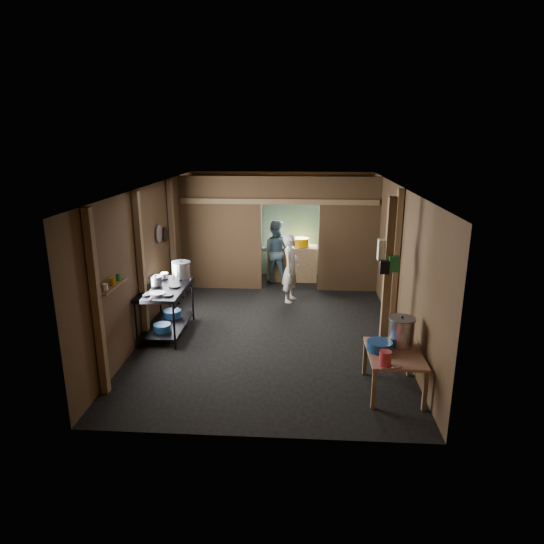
# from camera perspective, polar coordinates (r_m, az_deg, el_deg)

# --- Properties ---
(floor) EXTENTS (4.50, 7.00, 0.00)m
(floor) POSITION_cam_1_polar(r_m,az_deg,el_deg) (9.09, 0.08, -6.33)
(floor) COLOR black
(floor) RESTS_ON ground
(ceiling) EXTENTS (4.50, 7.00, 0.00)m
(ceiling) POSITION_cam_1_polar(r_m,az_deg,el_deg) (8.44, 0.09, 10.21)
(ceiling) COLOR black
(ceiling) RESTS_ON ground
(wall_back) EXTENTS (4.50, 0.00, 2.60)m
(wall_back) POSITION_cam_1_polar(r_m,az_deg,el_deg) (12.09, 1.15, 5.78)
(wall_back) COLOR #4D371E
(wall_back) RESTS_ON ground
(wall_front) EXTENTS (4.50, 0.00, 2.60)m
(wall_front) POSITION_cam_1_polar(r_m,az_deg,el_deg) (5.37, -2.32, -7.73)
(wall_front) COLOR #4D371E
(wall_front) RESTS_ON ground
(wall_left) EXTENTS (0.00, 7.00, 2.60)m
(wall_left) POSITION_cam_1_polar(r_m,az_deg,el_deg) (9.09, -14.22, 1.82)
(wall_left) COLOR #4D371E
(wall_left) RESTS_ON ground
(wall_right) EXTENTS (0.00, 7.00, 2.60)m
(wall_right) POSITION_cam_1_polar(r_m,az_deg,el_deg) (8.82, 14.83, 1.34)
(wall_right) COLOR #4D371E
(wall_right) RESTS_ON ground
(partition_left) EXTENTS (1.85, 0.10, 2.60)m
(partition_left) POSITION_cam_1_polar(r_m,az_deg,el_deg) (10.96, -6.13, 4.61)
(partition_left) COLOR #4D3921
(partition_left) RESTS_ON floor
(partition_right) EXTENTS (1.35, 0.10, 2.60)m
(partition_right) POSITION_cam_1_polar(r_m,az_deg,el_deg) (10.85, 9.19, 4.38)
(partition_right) COLOR #4D3921
(partition_right) RESTS_ON floor
(partition_header) EXTENTS (1.30, 0.10, 0.60)m
(partition_header) POSITION_cam_1_polar(r_m,az_deg,el_deg) (10.65, 2.22, 9.80)
(partition_header) COLOR #4D3921
(partition_header) RESTS_ON wall_back
(turquoise_panel) EXTENTS (4.40, 0.06, 2.50)m
(turquoise_panel) POSITION_cam_1_polar(r_m,az_deg,el_deg) (12.04, 1.14, 5.49)
(turquoise_panel) COLOR #6EB2A7
(turquoise_panel) RESTS_ON wall_back
(back_counter) EXTENTS (1.20, 0.50, 0.85)m
(back_counter) POSITION_cam_1_polar(r_m,az_deg,el_deg) (11.73, 2.47, 1.07)
(back_counter) COLOR olive
(back_counter) RESTS_ON floor
(wall_clock) EXTENTS (0.20, 0.03, 0.20)m
(wall_clock) POSITION_cam_1_polar(r_m,az_deg,el_deg) (11.89, 2.36, 8.52)
(wall_clock) COLOR white
(wall_clock) RESTS_ON wall_back
(post_left_a) EXTENTS (0.10, 0.12, 2.60)m
(post_left_a) POSITION_cam_1_polar(r_m,az_deg,el_deg) (6.74, -20.27, -3.68)
(post_left_a) COLOR olive
(post_left_a) RESTS_ON floor
(post_left_b) EXTENTS (0.10, 0.12, 2.60)m
(post_left_b) POSITION_cam_1_polar(r_m,az_deg,el_deg) (8.34, -15.40, 0.45)
(post_left_b) COLOR olive
(post_left_b) RESTS_ON floor
(post_left_c) EXTENTS (0.10, 0.12, 2.60)m
(post_left_c) POSITION_cam_1_polar(r_m,az_deg,el_deg) (10.19, -11.82, 3.49)
(post_left_c) COLOR olive
(post_left_c) RESTS_ON floor
(post_right) EXTENTS (0.10, 0.12, 2.60)m
(post_right) POSITION_cam_1_polar(r_m,az_deg,el_deg) (8.62, 14.62, 1.01)
(post_right) COLOR olive
(post_right) RESTS_ON floor
(post_free) EXTENTS (0.12, 0.12, 2.60)m
(post_free) POSITION_cam_1_polar(r_m,az_deg,el_deg) (7.52, 13.65, -1.11)
(post_free) COLOR olive
(post_free) RESTS_ON floor
(cross_beam) EXTENTS (4.40, 0.12, 0.12)m
(cross_beam) POSITION_cam_1_polar(r_m,az_deg,el_deg) (10.64, 0.83, 8.45)
(cross_beam) COLOR olive
(cross_beam) RESTS_ON wall_left
(pan_lid_big) EXTENTS (0.03, 0.34, 0.34)m
(pan_lid_big) POSITION_cam_1_polar(r_m,az_deg,el_deg) (9.38, -13.40, 4.49)
(pan_lid_big) COLOR gray
(pan_lid_big) RESTS_ON wall_left
(pan_lid_small) EXTENTS (0.03, 0.30, 0.30)m
(pan_lid_small) POSITION_cam_1_polar(r_m,az_deg,el_deg) (9.77, -12.69, 4.40)
(pan_lid_small) COLOR black
(pan_lid_small) RESTS_ON wall_left
(wall_shelf) EXTENTS (0.14, 0.80, 0.03)m
(wall_shelf) POSITION_cam_1_polar(r_m,az_deg,el_deg) (7.14, -18.55, -1.60)
(wall_shelf) COLOR olive
(wall_shelf) RESTS_ON wall_left
(jar_white) EXTENTS (0.07, 0.07, 0.10)m
(jar_white) POSITION_cam_1_polar(r_m,az_deg,el_deg) (6.90, -19.36, -1.71)
(jar_white) COLOR white
(jar_white) RESTS_ON wall_shelf
(jar_yellow) EXTENTS (0.08, 0.08, 0.10)m
(jar_yellow) POSITION_cam_1_polar(r_m,az_deg,el_deg) (7.12, -18.59, -1.10)
(jar_yellow) COLOR #CD8D00
(jar_yellow) RESTS_ON wall_shelf
(jar_green) EXTENTS (0.06, 0.06, 0.10)m
(jar_green) POSITION_cam_1_polar(r_m,az_deg,el_deg) (7.31, -17.96, -0.59)
(jar_green) COLOR #21823C
(jar_green) RESTS_ON wall_shelf
(bag_white) EXTENTS (0.22, 0.15, 0.32)m
(bag_white) POSITION_cam_1_polar(r_m,az_deg,el_deg) (7.46, 13.41, 2.60)
(bag_white) COLOR white
(bag_white) RESTS_ON post_free
(bag_green) EXTENTS (0.16, 0.12, 0.24)m
(bag_green) POSITION_cam_1_polar(r_m,az_deg,el_deg) (7.40, 14.41, 0.96)
(bag_green) COLOR #21823C
(bag_green) RESTS_ON post_free
(bag_black) EXTENTS (0.14, 0.10, 0.20)m
(bag_black) POSITION_cam_1_polar(r_m,az_deg,el_deg) (7.36, 13.34, 0.57)
(bag_black) COLOR black
(bag_black) RESTS_ON post_free
(gas_range) EXTENTS (0.76, 1.49, 0.88)m
(gas_range) POSITION_cam_1_polar(r_m,az_deg,el_deg) (8.77, -12.53, -4.51)
(gas_range) COLOR black
(gas_range) RESTS_ON floor
(prep_table) EXTENTS (0.73, 1.00, 0.59)m
(prep_table) POSITION_cam_1_polar(r_m,az_deg,el_deg) (6.97, 14.32, -11.51)
(prep_table) COLOR #9E715A
(prep_table) RESTS_ON floor
(stove_pot_large) EXTENTS (0.44, 0.44, 0.35)m
(stove_pot_large) POSITION_cam_1_polar(r_m,az_deg,el_deg) (9.02, -10.81, 0.15)
(stove_pot_large) COLOR silver
(stove_pot_large) RESTS_ON gas_range
(stove_pot_med) EXTENTS (0.29, 0.29, 0.21)m
(stove_pot_med) POSITION_cam_1_polar(r_m,az_deg,el_deg) (8.68, -13.76, -1.15)
(stove_pot_med) COLOR silver
(stove_pot_med) RESTS_ON gas_range
(stove_saucepan) EXTENTS (0.21, 0.21, 0.11)m
(stove_saucepan) POSITION_cam_1_polar(r_m,az_deg,el_deg) (9.12, -12.88, -0.45)
(stove_saucepan) COLOR silver
(stove_saucepan) RESTS_ON gas_range
(frying_pan) EXTENTS (0.35, 0.53, 0.07)m
(frying_pan) POSITION_cam_1_polar(r_m,az_deg,el_deg) (8.22, -13.56, -2.56)
(frying_pan) COLOR gray
(frying_pan) RESTS_ON gas_range
(blue_tub_front) EXTENTS (0.31, 0.31, 0.13)m
(blue_tub_front) POSITION_cam_1_polar(r_m,az_deg,el_deg) (8.57, -13.01, -6.51)
(blue_tub_front) COLOR navy
(blue_tub_front) RESTS_ON gas_range
(blue_tub_back) EXTENTS (0.33, 0.33, 0.13)m
(blue_tub_back) POSITION_cam_1_polar(r_m,az_deg,el_deg) (9.16, -11.85, -4.91)
(blue_tub_back) COLOR navy
(blue_tub_back) RESTS_ON gas_range
(stock_pot) EXTENTS (0.43, 0.43, 0.44)m
(stock_pot) POSITION_cam_1_polar(r_m,az_deg,el_deg) (6.98, 15.23, -7.02)
(stock_pot) COLOR silver
(stock_pot) RESTS_ON prep_table
(wash_basin) EXTENTS (0.36, 0.36, 0.13)m
(wash_basin) POSITION_cam_1_polar(r_m,az_deg,el_deg) (6.82, 12.78, -8.64)
(wash_basin) COLOR navy
(wash_basin) RESTS_ON prep_table
(pink_bucket) EXTENTS (0.16, 0.16, 0.19)m
(pink_bucket) POSITION_cam_1_polar(r_m,az_deg,el_deg) (6.42, 13.43, -10.01)
(pink_bucket) COLOR #C1313C
(pink_bucket) RESTS_ON prep_table
(knife) EXTENTS (0.30, 0.12, 0.01)m
(knife) POSITION_cam_1_polar(r_m,az_deg,el_deg) (6.38, 14.04, -11.12)
(knife) COLOR silver
(knife) RESTS_ON prep_table
(yellow_tub) EXTENTS (0.37, 0.37, 0.21)m
(yellow_tub) POSITION_cam_1_polar(r_m,az_deg,el_deg) (11.61, 3.51, 3.57)
(yellow_tub) COLOR #CD8D00
(yellow_tub) RESTS_ON back_counter
(red_cup) EXTENTS (0.13, 0.13, 0.15)m
(red_cup) POSITION_cam_1_polar(r_m,az_deg,el_deg) (11.63, 0.55, 3.49)
(red_cup) COLOR #AD2533
(red_cup) RESTS_ON back_counter
(cook) EXTENTS (0.49, 0.61, 1.46)m
(cook) POSITION_cam_1_polar(r_m,az_deg,el_deg) (10.14, 2.27, 0.44)
(cook) COLOR silver
(cook) RESTS_ON floor
(worker_back) EXTENTS (0.78, 0.63, 1.52)m
(worker_back) POSITION_cam_1_polar(r_m,az_deg,el_deg) (11.48, 0.33, 2.48)
(worker_back) COLOR slate
(worker_back) RESTS_ON floor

